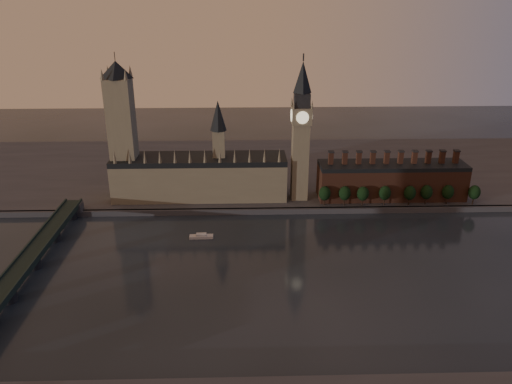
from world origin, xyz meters
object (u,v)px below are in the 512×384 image
victoria_tower (122,127)px  westminster_bridge (19,275)px  river_boat (201,236)px  big_ben (301,130)px

victoria_tower → westminster_bridge: bearing=-106.6°
victoria_tower → river_boat: (59.83, -62.32, -57.90)m
river_boat → westminster_bridge: bearing=-151.4°
victoria_tower → westminster_bridge: victoria_tower is taller
westminster_bridge → river_boat: westminster_bridge is taller
victoria_tower → big_ben: size_ratio=1.01×
big_ben → river_boat: bearing=-140.8°
westminster_bridge → river_boat: 109.99m
river_boat → big_ben: bearing=37.6°
big_ben → river_boat: 106.33m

